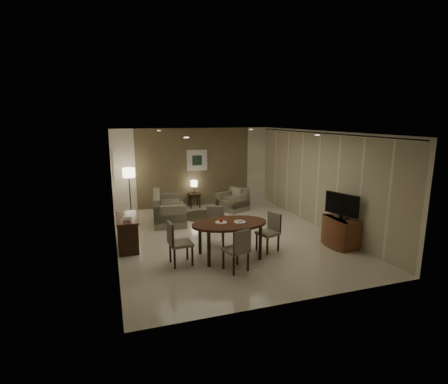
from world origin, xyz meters
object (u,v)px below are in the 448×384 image
object	(u,v)px
side_table	(194,200)
floor_lamp	(130,192)
armchair	(233,199)
chair_left	(181,243)
chair_right	(268,233)
sofa	(169,207)
tv_cabinet	(341,232)
dining_table	(229,240)
chair_near	(236,249)
console_desk	(127,232)
chair_far	(215,227)

from	to	relation	value
side_table	floor_lamp	world-z (taller)	floor_lamp
armchair	floor_lamp	bearing A→B (deg)	-123.13
chair_left	chair_right	xyz separation A→B (m)	(2.06, 0.11, -0.03)
sofa	floor_lamp	size ratio (longest dim) A/B	1.20
chair_left	side_table	xyz separation A→B (m)	(1.40, 4.60, -0.23)
chair_right	side_table	distance (m)	4.54
tv_cabinet	floor_lamp	distance (m)	6.45
dining_table	chair_near	bearing A→B (deg)	-99.18
console_desk	chair_right	distance (m)	3.32
tv_cabinet	chair_right	size ratio (longest dim) A/B	1.02
tv_cabinet	chair_far	xyz separation A→B (m)	(-2.84, 1.03, 0.11)
sofa	floor_lamp	xyz separation A→B (m)	(-1.06, 1.08, 0.33)
side_table	floor_lamp	distance (m)	2.23
chair_left	sofa	xyz separation A→B (m)	(0.30, 3.25, -0.05)
console_desk	side_table	size ratio (longest dim) A/B	2.46
tv_cabinet	sofa	distance (m)	4.93
dining_table	chair_far	size ratio (longest dim) A/B	1.85
console_desk	floor_lamp	distance (m)	3.01
tv_cabinet	sofa	xyz separation A→B (m)	(-3.57, 3.40, 0.08)
console_desk	chair_near	distance (m)	2.83
tv_cabinet	side_table	distance (m)	5.36
armchair	chair_far	bearing A→B (deg)	-51.18
dining_table	chair_right	bearing A→B (deg)	3.30
chair_far	floor_lamp	world-z (taller)	floor_lamp
console_desk	armchair	bearing A→B (deg)	34.73
chair_left	chair_far	bearing A→B (deg)	-53.47
tv_cabinet	chair_right	bearing A→B (deg)	171.78
chair_far	floor_lamp	size ratio (longest dim) A/B	0.61
side_table	chair_far	bearing A→B (deg)	-95.74
chair_left	sofa	world-z (taller)	chair_left
sofa	armchair	world-z (taller)	sofa
console_desk	tv_cabinet	bearing A→B (deg)	-17.05
console_desk	dining_table	bearing A→B (deg)	-31.35
dining_table	console_desk	bearing A→B (deg)	148.65
chair_far	chair_right	xyz separation A→B (m)	(1.03, -0.76, -0.01)
sofa	tv_cabinet	bearing A→B (deg)	-125.90
tv_cabinet	console_desk	bearing A→B (deg)	162.95
console_desk	chair_near	xyz separation A→B (m)	(2.01, -2.00, 0.07)
chair_near	armchair	distance (m)	4.71
sofa	chair_left	bearing A→B (deg)	-177.67
dining_table	floor_lamp	distance (m)	4.67
chair_far	side_table	world-z (taller)	chair_far
chair_right	sofa	world-z (taller)	chair_right
chair_near	chair_left	distance (m)	1.18
console_desk	armchair	world-z (taller)	console_desk
chair_far	armchair	distance (m)	3.29
console_desk	sofa	xyz separation A→B (m)	(1.32, 1.90, 0.05)
tv_cabinet	chair_far	distance (m)	3.03
chair_left	sofa	distance (m)	3.26
armchair	console_desk	bearing A→B (deg)	-79.39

